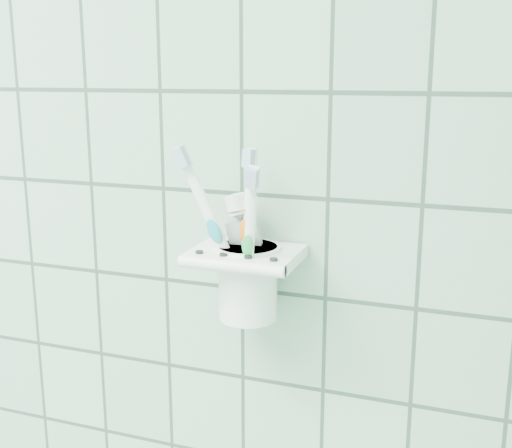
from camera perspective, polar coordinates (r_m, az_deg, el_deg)
holder_bracket at (r=0.73m, az=-0.85°, el=-2.89°), size 0.12×0.10×0.04m
cup at (r=0.74m, az=-0.72°, el=-4.89°), size 0.08×0.08×0.09m
toothbrush_pink at (r=0.71m, az=-0.26°, el=-0.12°), size 0.08×0.03×0.21m
toothbrush_blue at (r=0.72m, az=-1.32°, el=-0.72°), size 0.02×0.03×0.19m
toothbrush_orange at (r=0.71m, az=-1.08°, el=-1.11°), size 0.03×0.05×0.18m
toothpaste_tube at (r=0.73m, az=0.48°, el=-1.74°), size 0.06×0.03×0.15m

